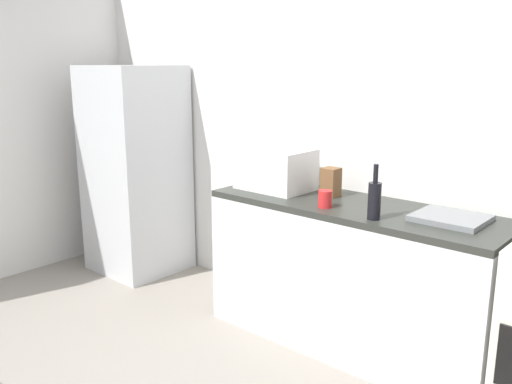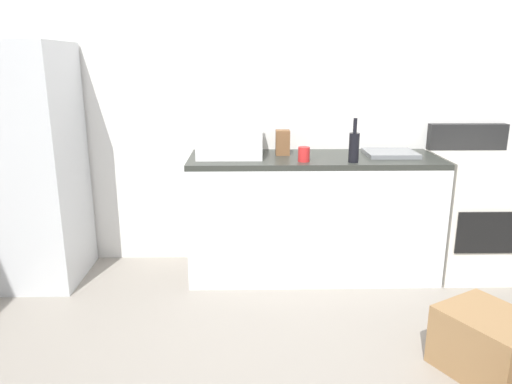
% 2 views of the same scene
% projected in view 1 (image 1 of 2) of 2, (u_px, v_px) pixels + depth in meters
% --- Properties ---
extents(wall_back, '(5.00, 0.10, 2.60)m').
position_uv_depth(wall_back, '(345.00, 128.00, 3.58)').
color(wall_back, silver).
rests_on(wall_back, ground_plane).
extents(kitchen_counter, '(1.80, 0.60, 0.90)m').
position_uv_depth(kitchen_counter, '(351.00, 276.00, 3.33)').
color(kitchen_counter, silver).
rests_on(kitchen_counter, ground_plane).
extents(refrigerator, '(0.68, 0.66, 1.70)m').
position_uv_depth(refrigerator, '(136.00, 170.00, 4.51)').
color(refrigerator, silver).
rests_on(refrigerator, ground_plane).
extents(microwave, '(0.46, 0.34, 0.27)m').
position_uv_depth(microwave, '(276.00, 169.00, 3.59)').
color(microwave, white).
rests_on(microwave, kitchen_counter).
extents(sink_basin, '(0.36, 0.32, 0.03)m').
position_uv_depth(sink_basin, '(451.00, 218.00, 2.89)').
color(sink_basin, slate).
rests_on(sink_basin, kitchen_counter).
extents(wine_bottle, '(0.07, 0.07, 0.30)m').
position_uv_depth(wine_bottle, '(374.00, 199.00, 2.90)').
color(wine_bottle, black).
rests_on(wine_bottle, kitchen_counter).
extents(coffee_mug, '(0.08, 0.08, 0.10)m').
position_uv_depth(coffee_mug, '(325.00, 199.00, 3.15)').
color(coffee_mug, red).
rests_on(coffee_mug, kitchen_counter).
extents(knife_block, '(0.10, 0.10, 0.18)m').
position_uv_depth(knife_block, '(331.00, 182.00, 3.41)').
color(knife_block, brown).
rests_on(knife_block, kitchen_counter).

